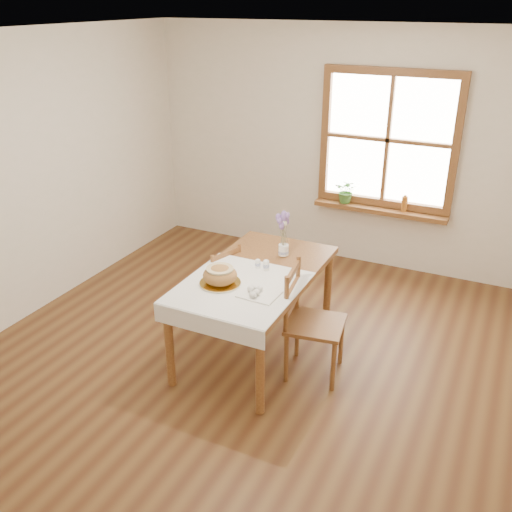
{
  "coord_description": "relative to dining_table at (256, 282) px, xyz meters",
  "views": [
    {
      "loc": [
        1.83,
        -3.51,
        2.84
      ],
      "look_at": [
        0.0,
        0.3,
        0.9
      ],
      "focal_mm": 40.0,
      "sensor_mm": 36.0,
      "label": 1
    }
  ],
  "objects": [
    {
      "name": "window",
      "position": [
        0.5,
        2.17,
        0.79
      ],
      "size": [
        1.46,
        0.08,
        1.46
      ],
      "color": "brown",
      "rests_on": "ground"
    },
    {
      "name": "room_walls",
      "position": [
        0.0,
        -0.3,
        1.04
      ],
      "size": [
        4.6,
        5.1,
        2.65
      ],
      "color": "white",
      "rests_on": "ground"
    },
    {
      "name": "chair_left",
      "position": [
        -0.53,
        0.22,
        -0.25
      ],
      "size": [
        0.5,
        0.49,
        0.82
      ],
      "primitive_type": null,
      "rotation": [
        0.0,
        0.0,
        -1.88
      ],
      "color": "brown",
      "rests_on": "ground"
    },
    {
      "name": "lavender_bouquet",
      "position": [
        0.07,
        0.4,
        0.33
      ],
      "size": [
        0.16,
        0.16,
        0.29
      ],
      "primitive_type": null,
      "color": "#745598",
      "rests_on": "flower_vase"
    },
    {
      "name": "bread_loaf",
      "position": [
        -0.16,
        -0.33,
        0.19
      ],
      "size": [
        0.27,
        0.27,
        0.15
      ],
      "primitive_type": "ellipsoid",
      "color": "#A9743C",
      "rests_on": "bread_plate"
    },
    {
      "name": "ground",
      "position": [
        0.0,
        -0.3,
        -0.66
      ],
      "size": [
        5.0,
        5.0,
        0.0
      ],
      "primitive_type": "plane",
      "color": "brown",
      "rests_on": "ground"
    },
    {
      "name": "flower_vase",
      "position": [
        0.07,
        0.4,
        0.13
      ],
      "size": [
        0.12,
        0.12,
        0.1
      ],
      "primitive_type": "cylinder",
      "rotation": [
        0.0,
        0.0,
        0.37
      ],
      "color": "white",
      "rests_on": "dining_table"
    },
    {
      "name": "eggs",
      "position": [
        0.2,
        -0.35,
        0.13
      ],
      "size": [
        0.23,
        0.21,
        0.05
      ],
      "primitive_type": null,
      "rotation": [
        0.0,
        0.0,
        -0.04
      ],
      "color": "silver",
      "rests_on": "egg_napkin"
    },
    {
      "name": "pepper_shaker",
      "position": [
        0.06,
        0.06,
        0.14
      ],
      "size": [
        0.06,
        0.06,
        0.1
      ],
      "primitive_type": "cylinder",
      "rotation": [
        0.0,
        0.0,
        -0.1
      ],
      "color": "white",
      "rests_on": "table_linen"
    },
    {
      "name": "egg_napkin",
      "position": [
        0.2,
        -0.35,
        0.1
      ],
      "size": [
        0.3,
        0.26,
        0.01
      ],
      "primitive_type": "cube",
      "rotation": [
        0.0,
        0.0,
        -0.04
      ],
      "color": "white",
      "rests_on": "table_linen"
    },
    {
      "name": "table_linen",
      "position": [
        0.0,
        -0.3,
        0.09
      ],
      "size": [
        0.91,
        0.99,
        0.01
      ],
      "primitive_type": "cube",
      "color": "white",
      "rests_on": "dining_table"
    },
    {
      "name": "chair_right",
      "position": [
        0.57,
        -0.1,
        -0.19
      ],
      "size": [
        0.52,
        0.5,
        0.94
      ],
      "primitive_type": null,
      "rotation": [
        0.0,
        0.0,
        1.72
      ],
      "color": "brown",
      "rests_on": "ground"
    },
    {
      "name": "bread_plate",
      "position": [
        -0.16,
        -0.33,
        0.1
      ],
      "size": [
        0.41,
        0.41,
        0.02
      ],
      "primitive_type": "cylinder",
      "rotation": [
        0.0,
        0.0,
        0.36
      ],
      "color": "white",
      "rests_on": "table_linen"
    },
    {
      "name": "dining_table",
      "position": [
        0.0,
        0.0,
        0.0
      ],
      "size": [
        0.9,
        1.6,
        0.75
      ],
      "color": "brown",
      "rests_on": "ground"
    },
    {
      "name": "potted_plant",
      "position": [
        0.11,
        2.1,
        0.15
      ],
      "size": [
        0.25,
        0.28,
        0.21
      ],
      "primitive_type": "imported",
      "rotation": [
        0.0,
        0.0,
        -0.03
      ],
      "color": "#447B31",
      "rests_on": "window_sill"
    },
    {
      "name": "salt_shaker",
      "position": [
        -0.02,
        0.07,
        0.14
      ],
      "size": [
        0.06,
        0.06,
        0.08
      ],
      "primitive_type": "cylinder",
      "rotation": [
        0.0,
        0.0,
        -0.34
      ],
      "color": "white",
      "rests_on": "table_linen"
    },
    {
      "name": "amber_bottle",
      "position": [
        0.76,
        2.1,
        0.14
      ],
      "size": [
        0.08,
        0.08,
        0.18
      ],
      "primitive_type": "cylinder",
      "rotation": [
        0.0,
        0.0,
        -0.24
      ],
      "color": "#A9601F",
      "rests_on": "window_sill"
    },
    {
      "name": "window_sill",
      "position": [
        0.5,
        2.1,
        0.03
      ],
      "size": [
        1.46,
        0.2,
        0.05
      ],
      "color": "brown",
      "rests_on": "ground"
    }
  ]
}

